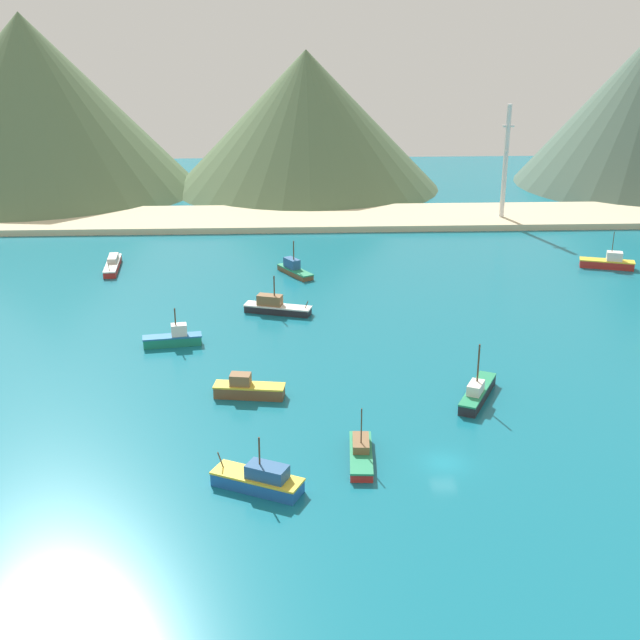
% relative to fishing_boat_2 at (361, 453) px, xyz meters
% --- Properties ---
extents(ground, '(260.00, 280.00, 0.50)m').
position_rel_fishing_boat_2_xyz_m(ground, '(8.11, 28.97, -0.93)').
color(ground, '#146B7F').
extents(fishing_boat_2, '(2.76, 8.55, 5.50)m').
position_rel_fishing_boat_2_xyz_m(fishing_boat_2, '(0.00, 0.00, 0.00)').
color(fishing_boat_2, red).
rests_on(fishing_boat_2, ground).
extents(fishing_boat_3, '(7.79, 2.99, 5.10)m').
position_rel_fishing_boat_2_xyz_m(fishing_boat_3, '(-21.77, 30.42, 0.26)').
color(fishing_boat_3, '#198466').
rests_on(fishing_boat_3, ground).
extents(fishing_boat_4, '(8.90, 6.18, 5.42)m').
position_rel_fishing_boat_2_xyz_m(fishing_boat_4, '(-9.80, -5.00, 0.34)').
color(fishing_boat_4, '#1E5BA8').
rests_on(fishing_boat_4, ground).
extents(fishing_boat_5, '(9.92, 4.97, 5.57)m').
position_rel_fishing_boat_2_xyz_m(fishing_boat_5, '(-8.54, 42.01, 0.25)').
color(fishing_boat_5, '#232328').
rests_on(fishing_boat_5, ground).
extents(fishing_boat_7, '(9.09, 4.64, 6.26)m').
position_rel_fishing_boat_2_xyz_m(fishing_boat_7, '(46.97, 61.40, 0.28)').
color(fishing_boat_7, red).
rests_on(fishing_boat_7, ground).
extents(fishing_boat_9, '(2.77, 10.72, 2.30)m').
position_rel_fishing_boat_2_xyz_m(fishing_boat_9, '(-35.85, 64.45, 0.07)').
color(fishing_boat_9, red).
rests_on(fishing_boat_9, ground).
extents(fishing_boat_10, '(8.27, 3.34, 2.76)m').
position_rel_fishing_boat_2_xyz_m(fishing_boat_10, '(-11.55, 14.64, 0.27)').
color(fishing_boat_10, brown).
rests_on(fishing_boat_10, ground).
extents(fishing_boat_11, '(6.13, 9.71, 6.95)m').
position_rel_fishing_boat_2_xyz_m(fishing_boat_11, '(14.25, 12.66, 0.20)').
color(fishing_boat_11, '#232328').
rests_on(fishing_boat_11, ground).
extents(fishing_boat_12, '(5.98, 8.09, 5.62)m').
position_rel_fishing_boat_2_xyz_m(fishing_boat_12, '(-5.64, 60.19, 0.20)').
color(fishing_boat_12, brown).
rests_on(fishing_boat_12, ground).
extents(beach_strip, '(247.00, 19.15, 1.20)m').
position_rel_fishing_boat_2_xyz_m(beach_strip, '(8.11, 95.73, -0.08)').
color(beach_strip, beige).
rests_on(beach_strip, ground).
extents(hill_west, '(75.23, 75.23, 39.63)m').
position_rel_fishing_boat_2_xyz_m(hill_west, '(-64.93, 128.40, 19.13)').
color(hill_west, '#56704C').
rests_on(hill_west, ground).
extents(hill_central, '(62.70, 62.70, 31.51)m').
position_rel_fishing_boat_2_xyz_m(hill_central, '(-1.62, 129.18, 15.07)').
color(hill_central, '#56704C').
rests_on(hill_central, ground).
extents(radio_tower, '(2.33, 1.87, 23.32)m').
position_rel_fishing_boat_2_xyz_m(radio_tower, '(36.57, 92.87, 11.21)').
color(radio_tower, silver).
rests_on(radio_tower, ground).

